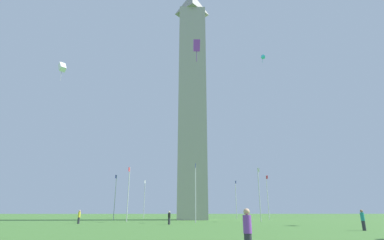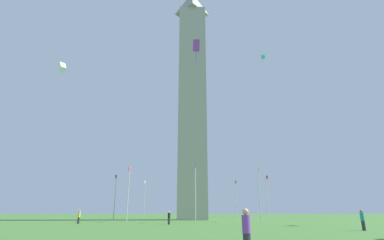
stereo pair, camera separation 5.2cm
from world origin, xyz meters
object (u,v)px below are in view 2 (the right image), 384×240
at_px(flagpole_sw, 144,197).
at_px(person_teal_shirt, 363,220).
at_px(flagpole_s, 190,198).
at_px(person_purple_shirt, 247,232).
at_px(kite_cyan_delta, 262,57).
at_px(kite_purple_box, 196,46).
at_px(flagpole_ne, 259,191).
at_px(flagpole_nw, 128,191).
at_px(person_black_shirt, 169,218).
at_px(kite_white_box, 62,67).
at_px(person_yellow_shirt, 79,217).
at_px(flagpole_se, 236,197).
at_px(flagpole_n, 195,189).
at_px(flagpole_e, 268,195).
at_px(obelisk_monument, 192,92).
at_px(flagpole_w, 115,195).

bearing_deg(flagpole_sw, person_teal_shirt, 29.23).
height_order(flagpole_s, person_purple_shirt, flagpole_s).
distance_m(person_purple_shirt, kite_cyan_delta, 46.28).
bearing_deg(kite_purple_box, flagpole_ne, 157.74).
bearing_deg(kite_purple_box, person_purple_shirt, 9.63).
bearing_deg(flagpole_nw, kite_purple_box, 18.85).
bearing_deg(flagpole_s, person_black_shirt, -5.75).
bearing_deg(kite_white_box, person_black_shirt, 97.95).
distance_m(person_yellow_shirt, kite_cyan_delta, 39.69).
relative_size(flagpole_se, flagpole_nw, 1.00).
relative_size(flagpole_ne, flagpole_s, 1.00).
distance_m(flagpole_n, flagpole_e, 21.23).
relative_size(obelisk_monument, flagpole_ne, 6.20).
relative_size(flagpole_w, person_yellow_shirt, 4.89).
bearing_deg(obelisk_monument, kite_purple_box, -1.41).
relative_size(person_yellow_shirt, kite_white_box, 0.61).
height_order(flagpole_n, flagpole_w, same).
height_order(flagpole_ne, flagpole_w, same).
bearing_deg(person_yellow_shirt, kite_white_box, -137.63).
bearing_deg(flagpole_sw, kite_white_box, -13.53).
bearing_deg(flagpole_nw, person_yellow_shirt, -34.38).
bearing_deg(kite_white_box, kite_purple_box, 47.06).
distance_m(flagpole_nw, person_teal_shirt, 33.17).
relative_size(flagpole_sw, person_teal_shirt, 4.94).
relative_size(person_yellow_shirt, kite_purple_box, 0.90).
xyz_separation_m(flagpole_e, person_yellow_shirt, (17.89, -30.61, -3.79)).
height_order(person_black_shirt, kite_white_box, kite_white_box).
height_order(person_teal_shirt, kite_white_box, kite_white_box).
bearing_deg(person_purple_shirt, flagpole_e, 2.22).
bearing_deg(kite_cyan_delta, flagpole_nw, -93.92).
distance_m(flagpole_n, flagpole_se, 27.74).
distance_m(flagpole_ne, flagpole_nw, 21.23).
height_order(flagpole_ne, flagpole_sw, same).
height_order(flagpole_ne, flagpole_s, same).
xyz_separation_m(obelisk_monument, person_purple_shirt, (47.44, 0.48, -25.64)).
relative_size(person_black_shirt, kite_cyan_delta, 0.93).
height_order(flagpole_e, person_yellow_shirt, flagpole_e).
xyz_separation_m(flagpole_n, person_purple_shirt, (32.37, 0.48, -3.82)).
bearing_deg(person_yellow_shirt, flagpole_se, 32.74).
height_order(flagpole_ne, flagpole_se, same).
bearing_deg(flagpole_w, person_black_shirt, 29.30).
height_order(flagpole_se, person_teal_shirt, flagpole_se).
xyz_separation_m(flagpole_se, person_teal_shirt, (43.47, 3.09, -3.80)).
bearing_deg(flagpole_s, kite_purple_box, -1.02).
height_order(person_purple_shirt, kite_cyan_delta, kite_cyan_delta).
xyz_separation_m(flagpole_e, flagpole_w, (-0.00, -30.03, 0.00)).
relative_size(flagpole_sw, person_yellow_shirt, 4.89).
xyz_separation_m(flagpole_ne, person_yellow_shirt, (7.28, -26.21, -3.79)).
height_order(obelisk_monument, person_teal_shirt, obelisk_monument).
height_order(obelisk_monument, flagpole_ne, obelisk_monument).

